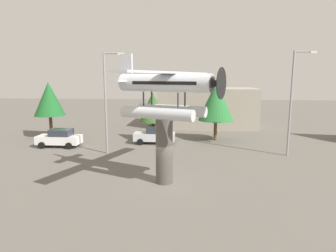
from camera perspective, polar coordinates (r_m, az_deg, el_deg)
ground_plane at (r=19.08m, az=-0.75°, el=-11.18°), size 140.00×140.00×0.00m
display_pedestal at (r=18.42m, az=-0.76°, el=-4.90°), size 1.10×1.10×4.32m
floatplane_monument at (r=17.78m, az=-0.42°, el=7.08°), size 7.18×10.02×4.00m
car_near_white at (r=30.14m, az=-20.84°, el=-2.24°), size 4.20×2.02×1.76m
car_mid_silver at (r=29.63m, az=-2.61°, el=-1.81°), size 4.20×2.02×1.76m
streetlight_primary at (r=25.64m, az=-12.04°, el=5.72°), size 1.84×0.28×8.91m
streetlight_secondary at (r=26.56m, az=23.76°, el=5.32°), size 1.84×0.28×8.98m
storefront_building at (r=40.02m, az=7.75°, el=3.71°), size 13.01×7.12×5.31m
tree_west at (r=35.09m, az=-22.66°, el=4.99°), size 3.41×3.41×6.27m
tree_east at (r=30.67m, az=-3.07°, el=3.82°), size 2.88×2.88×5.27m
tree_center_back at (r=31.04m, az=9.60°, el=4.95°), size 3.79×3.79×6.41m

